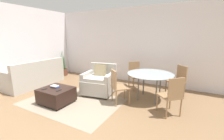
% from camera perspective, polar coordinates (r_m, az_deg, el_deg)
% --- Properties ---
extents(ground_plane, '(20.00, 20.00, 0.00)m').
position_cam_1_polar(ground_plane, '(3.52, -18.34, -17.51)').
color(ground_plane, brown).
extents(wall_back, '(12.00, 0.06, 2.75)m').
position_cam_1_polar(wall_back, '(5.82, 5.33, 9.27)').
color(wall_back, white).
rests_on(wall_back, ground_plane).
extents(wall_left, '(0.06, 12.00, 2.75)m').
position_cam_1_polar(wall_left, '(6.43, -28.52, 8.12)').
color(wall_left, white).
rests_on(wall_left, ground_plane).
extents(area_rug, '(2.53, 1.76, 0.01)m').
position_cam_1_polar(area_rug, '(4.28, -14.83, -11.52)').
color(area_rug, gray).
rests_on(area_rug, ground_plane).
extents(couch, '(0.85, 1.94, 0.92)m').
position_cam_1_polar(couch, '(5.95, -27.09, -2.41)').
color(couch, '#B2ADA3').
rests_on(couch, ground_plane).
extents(armchair, '(1.01, 1.01, 0.89)m').
position_cam_1_polar(armchair, '(4.62, -4.79, -4.47)').
color(armchair, '#B2ADA3').
rests_on(armchair, ground_plane).
extents(ottoman, '(0.79, 0.70, 0.41)m').
position_cam_1_polar(ottoman, '(4.25, -20.40, -8.88)').
color(ottoman, black).
rests_on(ottoman, ground_plane).
extents(book_stack, '(0.23, 0.15, 0.05)m').
position_cam_1_polar(book_stack, '(4.28, -20.96, -5.83)').
color(book_stack, '#2D478C').
rests_on(book_stack, ottoman).
extents(tv_remote_primary, '(0.05, 0.15, 0.01)m').
position_cam_1_polar(tv_remote_primary, '(4.00, -19.57, -7.32)').
color(tv_remote_primary, black).
rests_on(tv_remote_primary, ottoman).
extents(tv_remote_secondary, '(0.10, 0.14, 0.01)m').
position_cam_1_polar(tv_remote_secondary, '(4.23, -24.37, -6.64)').
color(tv_remote_secondary, black).
rests_on(tv_remote_secondary, ottoman).
extents(potted_plant, '(0.36, 0.36, 1.18)m').
position_cam_1_polar(potted_plant, '(7.05, -18.10, 0.29)').
color(potted_plant, brown).
rests_on(potted_plant, ground_plane).
extents(dining_table, '(1.24, 1.24, 0.74)m').
position_cam_1_polar(dining_table, '(4.21, 14.32, -2.21)').
color(dining_table, '#99A8AD').
rests_on(dining_table, ground_plane).
extents(dining_chair_near_left, '(0.59, 0.59, 0.90)m').
position_cam_1_polar(dining_chair_near_left, '(3.88, 2.07, -5.52)').
color(dining_chair_near_left, '#93704C').
rests_on(dining_chair_near_left, ground_plane).
extents(dining_chair_near_right, '(0.59, 0.59, 0.90)m').
position_cam_1_polar(dining_chair_near_right, '(3.53, 21.99, -8.41)').
color(dining_chair_near_right, '#93704C').
rests_on(dining_chair_near_right, ground_plane).
extents(dining_chair_far_left, '(0.59, 0.59, 0.90)m').
position_cam_1_polar(dining_chair_far_left, '(5.05, 8.83, -1.25)').
color(dining_chair_far_left, '#93704C').
rests_on(dining_chair_far_left, ground_plane).
extents(dining_chair_far_right, '(0.59, 0.59, 0.90)m').
position_cam_1_polar(dining_chair_far_right, '(4.79, 23.95, -3.03)').
color(dining_chair_far_right, '#93704C').
rests_on(dining_chair_far_right, ground_plane).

